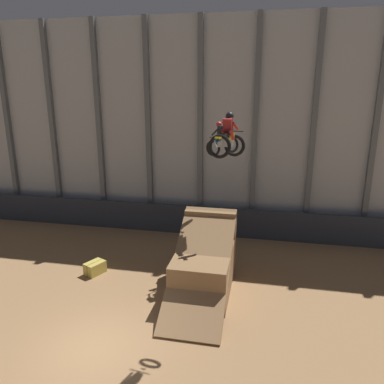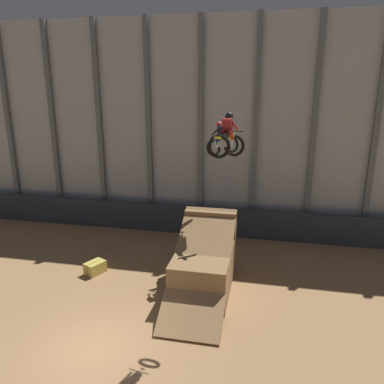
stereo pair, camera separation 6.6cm
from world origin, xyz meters
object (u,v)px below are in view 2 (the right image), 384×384
at_px(rider_bike_left_air, 222,141).
at_px(dirt_ramp, 205,264).
at_px(hay_bale_trackside, 95,268).
at_px(rider_bike_right_air, 227,139).

bearing_deg(rider_bike_left_air, dirt_ramp, -143.69).
bearing_deg(rider_bike_left_air, hay_bale_trackside, 154.44).
distance_m(rider_bike_right_air, hay_bale_trackside, 9.42).
distance_m(rider_bike_left_air, rider_bike_right_air, 4.31).
xyz_separation_m(rider_bike_left_air, hay_bale_trackside, (-5.57, -1.57, -5.83)).
bearing_deg(dirt_ramp, hay_bale_trackside, 177.98).
bearing_deg(rider_bike_right_air, dirt_ramp, 128.14).
distance_m(dirt_ramp, rider_bike_left_air, 5.36).
height_order(rider_bike_left_air, hay_bale_trackside, rider_bike_left_air).
bearing_deg(rider_bike_left_air, rider_bike_right_air, -121.63).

